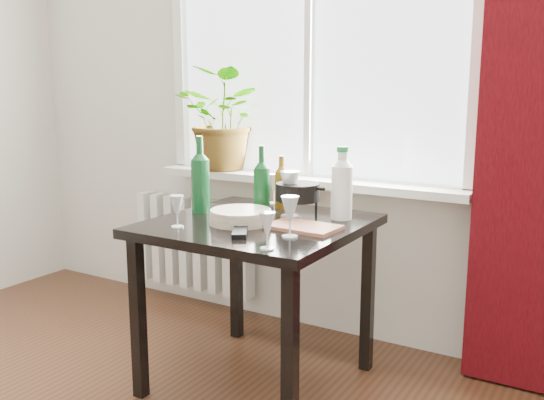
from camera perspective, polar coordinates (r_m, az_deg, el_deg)
The scene contains 18 objects.
window at distance 3.17m, azimuth 3.74°, elevation 16.01°, with size 1.72×0.08×1.62m.
windowsill at distance 3.13m, azimuth 2.97°, elevation 1.84°, with size 1.72×0.20×0.04m.
radiator at distance 3.65m, azimuth -7.34°, elevation -4.06°, with size 0.80×0.10×0.55m.
table at distance 2.61m, azimuth -1.33°, elevation -3.97°, with size 0.85×0.85×0.74m.
potted_plant at distance 3.37m, azimuth -4.32°, elevation 7.62°, with size 0.51×0.44×0.56m, color #2C741F.
wine_bottle_left at distance 2.76m, azimuth -6.77°, elevation 2.49°, with size 0.08×0.08×0.36m, color #0D441D, non-canonical shape.
wine_bottle_right at distance 2.70m, azimuth -0.97°, elevation 1.91°, with size 0.07×0.07×0.31m, color #0C4018, non-canonical shape.
bottle_amber at distance 2.84m, azimuth 0.89°, elevation 1.75°, with size 0.06×0.06×0.25m, color brown, non-canonical shape.
cleaning_bottle at distance 2.61m, azimuth 6.60°, elevation 1.69°, with size 0.09×0.09×0.32m, color white, non-canonical shape.
wineglass_front_right at distance 2.30m, azimuth 1.70°, elevation -1.56°, with size 0.07×0.07×0.16m, color silver, non-canonical shape.
wineglass_far_right at distance 2.13m, azimuth -0.46°, elevation -2.89°, with size 0.06×0.06×0.14m, color silver, non-canonical shape.
wineglass_back_center at distance 2.65m, azimuth 1.69°, elevation 0.63°, with size 0.09×0.09×0.21m, color silver, non-canonical shape.
wineglass_back_left at distance 2.95m, azimuth 0.19°, elevation 1.08°, with size 0.06×0.06×0.15m, color white, non-canonical shape.
wineglass_front_left at distance 2.49m, azimuth -8.92°, elevation -1.05°, with size 0.06×0.06×0.14m, color white, non-canonical shape.
plate_stack at distance 2.55m, azimuth -2.96°, elevation -1.56°, with size 0.27×0.27×0.06m, color beige.
fondue_pot at distance 2.66m, azimuth 2.43°, elevation 0.01°, with size 0.22×0.19×0.15m, color black, non-canonical shape.
tv_remote at distance 2.37m, azimuth -3.02°, elevation -2.96°, with size 0.05×0.19×0.02m, color black.
cutting_board at distance 2.45m, azimuth 2.97°, elevation -2.54°, with size 0.28×0.18×0.02m, color #AE694E.
Camera 1 is at (1.45, -0.58, 1.32)m, focal length 40.00 mm.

